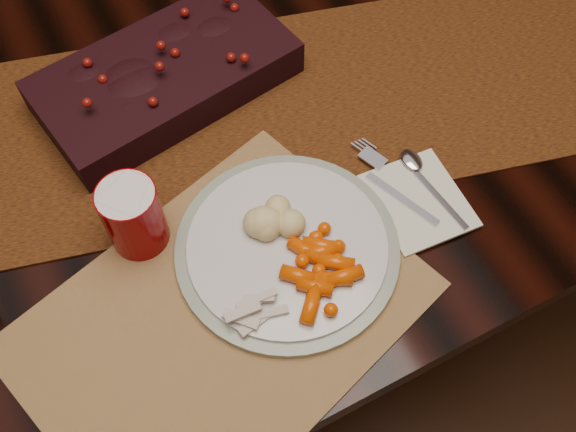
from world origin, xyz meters
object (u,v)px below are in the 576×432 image
dining_table (231,218)px  dinner_plate (287,248)px  baby_carrots (318,270)px  turkey_shreds (253,312)px  napkin (418,201)px  placemat_main (221,316)px  centerpiece (165,72)px  red_cup (133,216)px  mashed_potatoes (275,217)px

dining_table → dinner_plate: bearing=-94.6°
baby_carrots → turkey_shreds: (-0.09, -0.01, -0.00)m
baby_carrots → napkin: baby_carrots is taller
placemat_main → baby_carrots: bearing=-22.1°
dinner_plate → napkin: size_ratio=2.11×
dining_table → placemat_main: (-0.14, -0.33, 0.38)m
centerpiece → turkey_shreds: bearing=-96.8°
centerpiece → dinner_plate: size_ratio=1.29×
dining_table → napkin: (0.17, -0.31, 0.38)m
dinner_plate → red_cup: size_ratio=2.82×
baby_carrots → mashed_potatoes: mashed_potatoes is taller
baby_carrots → turkey_shreds: size_ratio=1.45×
placemat_main → dinner_plate: size_ratio=1.62×
placemat_main → turkey_shreds: bearing=-51.5°
mashed_potatoes → red_cup: bearing=155.3°
centerpiece → dinner_plate: centerpiece is taller
napkin → red_cup: 0.37m
centerpiece → turkey_shreds: (-0.05, -0.39, -0.01)m
turkey_shreds → dining_table: bearing=74.0°
dining_table → red_cup: bearing=-134.3°
mashed_potatoes → turkey_shreds: (-0.08, -0.10, -0.01)m
turkey_shreds → red_cup: size_ratio=0.73×
red_cup → dining_table: bearing=45.7°
dining_table → red_cup: red_cup is taller
dining_table → centerpiece: bearing=149.4°
dining_table → dinner_plate: dinner_plate is taller
dining_table → mashed_potatoes: size_ratio=24.64×
centerpiece → baby_carrots: (0.05, -0.38, -0.01)m
dining_table → turkey_shreds: bearing=-106.0°
turkey_shreds → red_cup: bearing=115.1°
mashed_potatoes → turkey_shreds: 0.13m
dining_table → red_cup: (-0.18, -0.19, 0.43)m
dining_table → baby_carrots: baby_carrots is taller
mashed_potatoes → napkin: mashed_potatoes is taller
dining_table → turkey_shreds: turkey_shreds is taller
mashed_potatoes → placemat_main: bearing=-146.0°
centerpiece → red_cup: red_cup is taller
dinner_plate → napkin: dinner_plate is taller
dinner_plate → mashed_potatoes: bearing=91.5°
centerpiece → turkey_shreds: size_ratio=4.96×
mashed_potatoes → centerpiece: bearing=96.2°
turkey_shreds → mashed_potatoes: bearing=51.3°
dinner_plate → dining_table: bearing=85.4°
placemat_main → red_cup: red_cup is taller
dining_table → napkin: 0.52m
placemat_main → mashed_potatoes: size_ratio=6.37×
napkin → centerpiece: bearing=127.1°
dinner_plate → napkin: bearing=-4.4°
placemat_main → dinner_plate: dinner_plate is taller
red_cup → placemat_main: bearing=-72.5°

